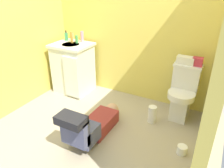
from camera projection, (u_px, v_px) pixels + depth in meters
The scene contains 16 objects.
ground_plane at pixel (97, 126), 2.92m from camera, with size 3.02×2.98×0.04m, color tan.
wall_back at pixel (132, 20), 3.19m from camera, with size 2.68×0.08×2.40m, color #DCC753.
wall_left at pixel (12, 24), 2.93m from camera, with size 0.08×1.98×2.40m, color #DCC753.
toilet at pixel (183, 93), 2.95m from camera, with size 0.36×0.46×0.75m.
vanity_cabinet at pixel (73, 68), 3.62m from camera, with size 0.60×0.53×0.82m.
faucet at pixel (76, 39), 3.54m from camera, with size 0.02×0.02×0.10m, color silver.
person_plumber at pixel (92, 125), 2.63m from camera, with size 0.39×1.06×0.52m.
tissue_box at pixel (185, 60), 2.84m from camera, with size 0.22×0.11×0.10m, color silver.
toiletry_bag at pixel (198, 62), 2.78m from camera, with size 0.12×0.09×0.11m, color #B22D3F.
soap_dispenser at pixel (66, 37), 3.60m from camera, with size 0.06×0.06×0.17m.
bottle_white at pixel (72, 37), 3.58m from camera, with size 0.05×0.05×0.13m, color silver.
bottle_amber at pixel (72, 37), 3.46m from camera, with size 0.04×0.04×0.18m, color #C58631.
bottle_green at pixel (77, 39), 3.47m from camera, with size 0.04×0.04×0.12m, color #499D4A.
bottle_pink at pixel (82, 37), 3.50m from camera, with size 0.05×0.05×0.18m, color pink.
paper_towel_roll at pixel (152, 114), 2.93m from camera, with size 0.11×0.11×0.24m, color white.
toilet_paper_roll at pixel (182, 150), 2.43m from camera, with size 0.11×0.11×0.10m, color white.
Camera 1 is at (1.29, -1.99, 1.79)m, focal length 35.08 mm.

